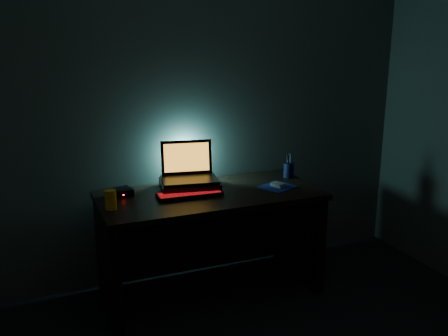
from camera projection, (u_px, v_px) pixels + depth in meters
name	position (u px, v px, depth m)	size (l,w,h in m)	color
room	(366.00, 189.00, 1.81)	(3.50, 4.00, 2.50)	black
desk	(208.00, 225.00, 3.50)	(1.50, 0.70, 0.75)	black
riser	(190.00, 185.00, 3.46)	(0.40, 0.30, 0.06)	black
laptop	(188.00, 171.00, 3.48)	(0.42, 0.34, 0.26)	black
keyboard	(190.00, 194.00, 3.31)	(0.44, 0.16, 0.03)	black
mousepad	(277.00, 187.00, 3.51)	(0.22, 0.20, 0.00)	navy
mouse	(278.00, 185.00, 3.50)	(0.05, 0.09, 0.03)	gray
pen_cup	(289.00, 170.00, 3.74)	(0.08, 0.08, 0.11)	black
juice_glass	(111.00, 200.00, 3.06)	(0.07, 0.07, 0.12)	yellow
router	(120.00, 193.00, 3.31)	(0.17, 0.15, 0.05)	black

